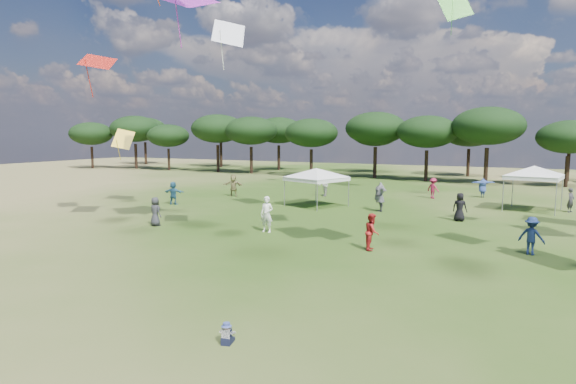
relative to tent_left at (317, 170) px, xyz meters
name	(u,v)px	position (x,y,z in m)	size (l,w,h in m)	color
tree_line	(481,129)	(8.54, 24.19, 2.94)	(108.78, 17.63, 7.77)	black
tent_left	(317,170)	(0.00, 0.00, 0.00)	(6.17, 6.17, 2.91)	gray
tent_right	(534,168)	(13.25, 4.30, 0.29)	(6.27, 6.27, 3.20)	gray
toddler	(227,334)	(6.40, -21.01, -2.25)	(0.38, 0.41, 0.53)	black
festival_crowd	(379,198)	(4.40, -0.27, -1.63)	(29.65, 21.42, 1.90)	#275876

